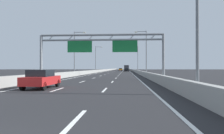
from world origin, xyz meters
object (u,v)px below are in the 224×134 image
streetlamp_right_mid (145,50)px  box_truck (126,68)px  streetlamp_left_far (96,58)px  yellow_car (121,69)px  sign_gantry (101,45)px  red_car (41,79)px  black_car (126,70)px  orange_car (120,69)px  streetlamp_left_mid (76,51)px  streetlamp_right_far (137,58)px  streetlamp_right_near (193,6)px

streetlamp_right_mid → box_truck: streetlamp_right_mid is taller
streetlamp_left_far → yellow_car: size_ratio=2.06×
sign_gantry → red_car: size_ratio=4.13×
black_car → streetlamp_right_mid: bearing=-85.5°
box_truck → orange_car: bearing=102.2°
streetlamp_left_mid → sign_gantry: bearing=-64.7°
streetlamp_left_far → box_truck: streetlamp_left_far is taller
streetlamp_right_far → streetlamp_left_mid: bearing=-115.5°
streetlamp_left_mid → streetlamp_right_near: bearing=-64.5°
red_car → streetlamp_left_far: bearing=93.9°
streetlamp_right_mid → box_truck: 63.42m
sign_gantry → orange_car: (0.09, 95.67, -4.08)m
orange_car → sign_gantry: bearing=-90.1°
orange_car → streetlamp_right_mid: bearing=-84.7°
red_car → yellow_car: bearing=88.3°
streetlamp_left_mid → streetlamp_right_far: 34.65m
streetlamp_left_mid → yellow_car: bearing=85.2°
sign_gantry → streetlamp_right_far: size_ratio=1.81×
streetlamp_right_near → streetlamp_right_far: same height
streetlamp_right_mid → streetlamp_left_far: same height
red_car → box_truck: size_ratio=0.46×
streetlamp_left_far → streetlamp_right_mid: bearing=-64.5°
streetlamp_right_far → yellow_car: size_ratio=2.06×
streetlamp_left_mid → streetlamp_left_far: size_ratio=1.00×
streetlamp_right_near → box_truck: size_ratio=1.06×
streetlamp_right_mid → black_car: streetlamp_right_mid is taller
streetlamp_right_far → red_car: streetlamp_right_far is taller
streetlamp_right_far → orange_car: (-7.35, 48.54, -4.63)m
sign_gantry → streetlamp_right_near: (7.43, -15.39, 0.55)m
sign_gantry → red_car: bearing=-106.1°
streetlamp_left_far → yellow_car: 61.31m
black_car → yellow_car: bearing=94.5°
streetlamp_right_near → streetlamp_left_mid: bearing=115.5°
streetlamp_left_mid → orange_car: 80.29m
streetlamp_right_near → streetlamp_right_mid: 31.26m
yellow_car → black_car: size_ratio=1.04×
yellow_car → orange_car: size_ratio=1.11×
streetlamp_right_near → streetlamp_left_far: (-14.93, 62.52, 0.00)m
yellow_car → box_truck: (3.46, -28.71, 0.90)m
black_car → box_truck: (0.04, 15.21, 0.88)m
red_car → streetlamp_right_far: bearing=79.6°
streetlamp_right_mid → streetlamp_left_far: bearing=115.5°
streetlamp_left_mid → red_car: bearing=-81.7°
streetlamp_right_far → orange_car: streetlamp_right_far is taller
red_car → orange_car: bearing=88.1°
streetlamp_right_far → red_car: 60.24m
streetlamp_left_far → streetlamp_right_far: 14.93m
black_car → streetlamp_left_mid: bearing=-103.1°
black_car → orange_car: black_car is taller
black_car → orange_car: 32.01m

